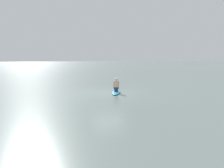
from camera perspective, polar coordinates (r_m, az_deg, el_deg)
The scene contains 3 objects.
ground_plane at distance 17.10m, azimuth -0.77°, elevation -2.35°, with size 400.00×400.00×0.00m, color slate.
surfboard at distance 17.20m, azimuth 1.08°, elevation -2.10°, with size 2.69×0.60×0.11m, color #339EC6.
person_paddler at distance 17.13m, azimuth 1.09°, elevation -0.33°, with size 0.45×0.44×1.06m.
Camera 1 is at (6.10, 15.75, 2.65)m, focal length 35.43 mm.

